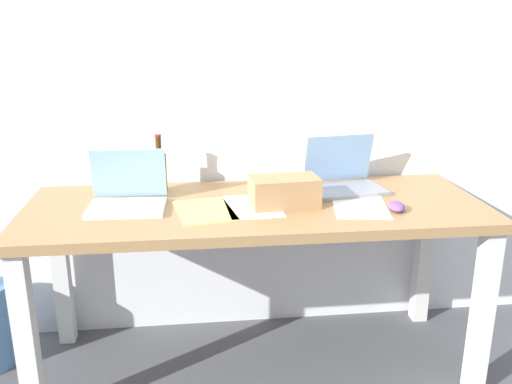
% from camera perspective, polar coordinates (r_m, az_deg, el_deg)
% --- Properties ---
extents(ground_plane, '(8.00, 8.00, 0.00)m').
position_cam_1_polar(ground_plane, '(2.57, 0.00, -17.18)').
color(ground_plane, '#515459').
extents(back_wall, '(5.20, 0.08, 2.60)m').
position_cam_1_polar(back_wall, '(2.53, -1.10, 13.76)').
color(back_wall, white).
rests_on(back_wall, ground).
extents(desk, '(1.85, 0.69, 0.75)m').
position_cam_1_polar(desk, '(2.27, 0.00, -3.60)').
color(desk, '#A37A4C').
rests_on(desk, ground).
extents(laptop_left, '(0.30, 0.25, 0.22)m').
position_cam_1_polar(laptop_left, '(2.24, -13.14, -0.38)').
color(laptop_left, silver).
rests_on(laptop_left, desk).
extents(laptop_right, '(0.35, 0.28, 0.23)m').
position_cam_1_polar(laptop_right, '(2.44, 9.04, 1.45)').
color(laptop_right, gray).
rests_on(laptop_right, desk).
extents(beer_bottle, '(0.06, 0.06, 0.25)m').
position_cam_1_polar(beer_bottle, '(2.42, -9.91, 2.25)').
color(beer_bottle, '#47280F').
rests_on(beer_bottle, desk).
extents(computer_mouse, '(0.07, 0.11, 0.03)m').
position_cam_1_polar(computer_mouse, '(2.22, 14.33, -1.46)').
color(computer_mouse, '#724799').
rests_on(computer_mouse, desk).
extents(cardboard_box, '(0.28, 0.17, 0.12)m').
position_cam_1_polar(cardboard_box, '(2.20, 2.94, 0.04)').
color(cardboard_box, tan).
rests_on(cardboard_box, desk).
extents(paper_yellow_folder, '(0.26, 0.33, 0.00)m').
position_cam_1_polar(paper_yellow_folder, '(2.16, -5.32, -1.93)').
color(paper_yellow_folder, '#F4E06B').
rests_on(paper_yellow_folder, desk).
extents(paper_sheet_center, '(0.23, 0.31, 0.00)m').
position_cam_1_polar(paper_sheet_center, '(2.20, -0.34, -1.48)').
color(paper_sheet_center, white).
rests_on(paper_sheet_center, desk).
extents(paper_sheet_front_right, '(0.26, 0.33, 0.00)m').
position_cam_1_polar(paper_sheet_front_right, '(2.24, 10.67, -1.46)').
color(paper_sheet_front_right, white).
rests_on(paper_sheet_front_right, desk).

